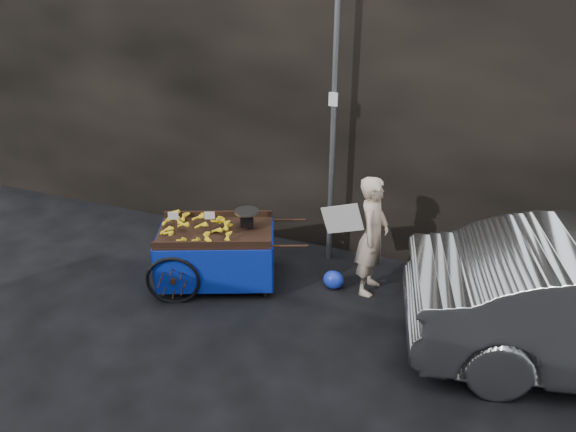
% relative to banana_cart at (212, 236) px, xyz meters
% --- Properties ---
extents(ground, '(80.00, 80.00, 0.00)m').
position_rel_banana_cart_xyz_m(ground, '(0.97, -0.09, -0.70)').
color(ground, black).
rests_on(ground, ground).
extents(building_wall, '(13.50, 2.00, 5.00)m').
position_rel_banana_cart_xyz_m(building_wall, '(1.36, 2.51, 1.80)').
color(building_wall, black).
rests_on(building_wall, ground).
extents(street_pole, '(0.12, 0.10, 4.00)m').
position_rel_banana_cart_xyz_m(street_pole, '(1.27, 1.21, 1.30)').
color(street_pole, slate).
rests_on(street_pole, ground).
extents(banana_cart, '(2.29, 1.67, 1.14)m').
position_rel_banana_cart_xyz_m(banana_cart, '(0.00, 0.00, 0.00)').
color(banana_cart, black).
rests_on(banana_cart, ground).
extents(vendor, '(0.85, 0.61, 1.64)m').
position_rel_banana_cart_xyz_m(vendor, '(2.03, 0.59, 0.12)').
color(vendor, beige).
rests_on(vendor, ground).
extents(plastic_bag, '(0.29, 0.23, 0.26)m').
position_rel_banana_cart_xyz_m(plastic_bag, '(1.58, 0.45, -0.57)').
color(plastic_bag, '#1B34D0').
rests_on(plastic_bag, ground).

